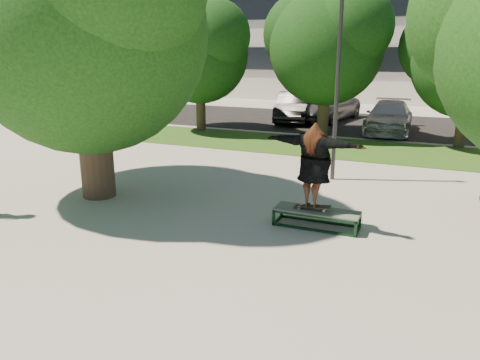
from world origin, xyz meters
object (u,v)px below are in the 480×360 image
at_px(tree_left, 84,17).
at_px(grind_box, 317,218).
at_px(car_grey, 324,107).
at_px(car_dark, 294,107).
at_px(car_silver_b, 389,117).
at_px(car_silver_a, 297,107).
at_px(lamppost, 338,69).

xyz_separation_m(tree_left, grind_box, (5.82, -0.01, -4.23)).
relative_size(grind_box, car_grey, 0.35).
bearing_deg(car_dark, car_grey, 26.33).
height_order(grind_box, car_silver_b, car_silver_b).
xyz_separation_m(car_dark, car_silver_b, (4.97, -1.45, -0.06)).
xyz_separation_m(grind_box, car_grey, (-3.52, 15.41, 0.52)).
bearing_deg(tree_left, grind_box, -0.09).
bearing_deg(grind_box, car_silver_a, 108.05).
height_order(grind_box, car_dark, car_dark).
xyz_separation_m(car_silver_a, car_grey, (1.50, 0.00, 0.07)).
bearing_deg(tree_left, car_grey, 81.54).
xyz_separation_m(car_dark, car_grey, (1.38, 1.05, -0.04)).
relative_size(lamppost, car_grey, 1.19).
height_order(tree_left, car_silver_b, tree_left).
bearing_deg(tree_left, car_dark, 86.37).
bearing_deg(car_grey, lamppost, -64.53).
distance_m(grind_box, car_silver_a, 16.22).
bearing_deg(car_grey, car_dark, -131.88).
bearing_deg(car_silver_b, tree_left, -116.53).
height_order(tree_left, car_dark, tree_left).
xyz_separation_m(lamppost, car_dark, (-4.38, 10.45, -2.40)).
height_order(tree_left, car_silver_a, tree_left).
distance_m(tree_left, car_dark, 14.84).
distance_m(tree_left, lamppost, 6.70).
relative_size(car_silver_a, car_silver_b, 0.79).
distance_m(lamppost, grind_box, 4.94).
relative_size(lamppost, car_dark, 1.34).
bearing_deg(car_silver_b, lamppost, -95.75).
height_order(car_silver_a, car_silver_b, car_silver_b).
relative_size(car_grey, car_silver_b, 1.07).
height_order(grind_box, car_grey, car_grey).
distance_m(lamppost, car_silver_b, 9.35).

